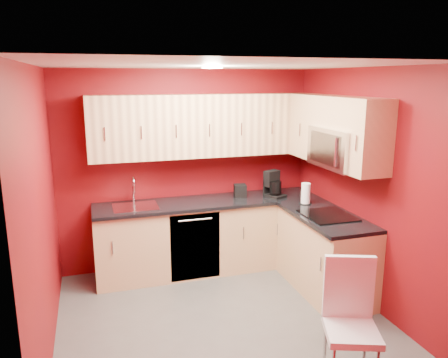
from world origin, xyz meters
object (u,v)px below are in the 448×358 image
coffee_maker (275,184)px  dining_chair (352,325)px  napkin_holder (240,191)px  paper_towel (306,194)px  microwave (341,148)px  sink (135,204)px

coffee_maker → dining_chair: (-0.35, -2.31, -0.57)m
coffee_maker → napkin_holder: coffee_maker is taller
paper_towel → dining_chair: (-0.57, -1.90, -0.54)m
microwave → coffee_maker: 1.13m
dining_chair → paper_towel: bearing=93.9°
coffee_maker → napkin_holder: 0.46m
coffee_maker → paper_towel: (0.22, -0.40, -0.04)m
sink → napkin_holder: 1.32m
napkin_holder → microwave: bearing=-53.3°
microwave → napkin_holder: (-0.77, 1.03, -0.67)m
sink → coffee_maker: size_ratio=1.57×
paper_towel → dining_chair: size_ratio=0.25×
dining_chair → coffee_maker: bearing=101.9°
napkin_holder → dining_chair: size_ratio=0.16×
sink → napkin_holder: bearing=1.3°
sink → coffee_maker: bearing=-3.1°
coffee_maker → dining_chair: size_ratio=0.33×
paper_towel → microwave: bearing=-76.4°
sink → dining_chair: size_ratio=0.52×
napkin_holder → dining_chair: napkin_holder is taller
microwave → napkin_holder: 1.45m
dining_chair → microwave: bearing=84.2°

